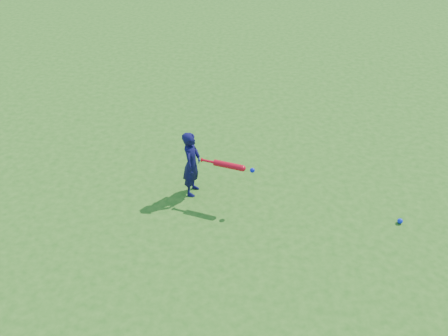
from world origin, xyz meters
name	(u,v)px	position (x,y,z in m)	size (l,w,h in m)	color
ground	(201,191)	(0.00, 0.00, 0.00)	(80.00, 80.00, 0.00)	#2B6718
child	(192,164)	(-0.12, -0.04, 0.52)	(0.38, 0.25, 1.04)	#100E42
ground_ball_blue	(400,221)	(2.86, -0.44, 0.04)	(0.08, 0.08, 0.08)	#0D26E4
bat_swing	(231,166)	(0.46, -0.24, 0.66)	(0.78, 0.25, 0.09)	red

